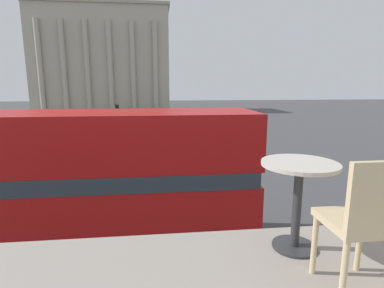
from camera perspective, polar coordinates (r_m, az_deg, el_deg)
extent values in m
cylinder|color=black|center=(11.09, 1.62, -12.71)|extent=(0.96, 0.22, 0.96)
cylinder|color=black|center=(8.87, 4.04, -19.23)|extent=(0.96, 0.22, 0.96)
cube|color=#B71414|center=(9.80, -20.46, -11.37)|extent=(10.46, 2.52, 1.70)
cube|color=#2D3842|center=(9.45, -20.90, -5.33)|extent=(10.25, 2.55, 0.45)
cube|color=#B71414|center=(9.23, -21.33, 0.75)|extent=(10.46, 2.52, 1.59)
cylinder|color=#2D2D30|center=(2.76, 18.87, -17.94)|extent=(0.36, 0.36, 0.02)
cylinder|color=#2D2D30|center=(2.61, 19.36, -11.18)|extent=(0.07, 0.07, 0.68)
cylinder|color=beige|center=(2.50, 19.88, -3.61)|extent=(0.60, 0.60, 0.03)
cylinder|color=#D1B789|center=(2.38, 22.28, -17.31)|extent=(0.04, 0.04, 0.44)
cylinder|color=#D1B789|center=(2.55, 29.25, -15.95)|extent=(0.04, 0.04, 0.44)
cylinder|color=#D1B789|center=(2.13, 26.92, -21.26)|extent=(0.04, 0.04, 0.44)
cube|color=#D1B789|center=(2.24, 28.80, -12.85)|extent=(0.40, 0.40, 0.05)
cube|color=#D1B789|center=(2.02, 32.35, -8.55)|extent=(0.40, 0.04, 0.42)
cube|color=#B2A893|center=(63.26, -16.37, 14.78)|extent=(24.96, 11.10, 19.06)
cube|color=#A39984|center=(64.71, -16.89, 23.43)|extent=(25.56, 11.70, 0.50)
cylinder|color=#B2A893|center=(59.87, -26.99, 12.90)|extent=(0.90, 0.90, 16.20)
cylinder|color=#B2A893|center=(58.64, -23.24, 13.27)|extent=(0.90, 0.90, 16.20)
cylinder|color=#B2A893|center=(57.66, -19.33, 13.59)|extent=(0.90, 0.90, 16.20)
cylinder|color=#B2A893|center=(56.94, -15.29, 13.85)|extent=(0.90, 0.90, 16.20)
cylinder|color=#B2A893|center=(56.50, -11.17, 14.05)|extent=(0.90, 0.90, 16.20)
cylinder|color=#B2A893|center=(56.34, -6.99, 14.18)|extent=(0.90, 0.90, 16.20)
cylinder|color=black|center=(13.42, -19.48, -3.71)|extent=(0.12, 0.12, 3.36)
cube|color=black|center=(13.13, -19.06, 1.49)|extent=(0.20, 0.24, 0.70)
sphere|color=green|center=(13.09, -18.63, 2.15)|extent=(0.14, 0.14, 0.14)
cylinder|color=black|center=(21.68, 12.40, 1.91)|extent=(0.12, 0.12, 3.20)
cube|color=black|center=(21.59, 12.98, 4.93)|extent=(0.20, 0.24, 0.70)
sphere|color=gold|center=(21.61, 13.27, 5.32)|extent=(0.14, 0.14, 0.14)
cylinder|color=black|center=(29.38, -14.17, 4.24)|extent=(0.12, 0.12, 3.28)
cube|color=black|center=(29.24, -13.93, 6.57)|extent=(0.20, 0.24, 0.70)
sphere|color=green|center=(29.22, -13.73, 6.87)|extent=(0.14, 0.14, 0.14)
cylinder|color=#282B33|center=(22.57, 2.71, -0.48)|extent=(0.14, 0.14, 0.89)
cylinder|color=#282B33|center=(22.60, 3.16, -0.47)|extent=(0.14, 0.14, 0.89)
cylinder|color=black|center=(22.44, 2.95, 1.51)|extent=(0.32, 0.32, 0.70)
sphere|color=tan|center=(22.37, 2.96, 2.70)|extent=(0.24, 0.24, 0.24)
cylinder|color=#282B33|center=(26.15, -9.68, 0.84)|extent=(0.14, 0.14, 0.77)
cylinder|color=#282B33|center=(26.14, -9.29, 0.85)|extent=(0.14, 0.14, 0.77)
cylinder|color=#B22323|center=(26.03, -9.53, 2.35)|extent=(0.32, 0.32, 0.61)
sphere|color=tan|center=(25.97, -9.56, 3.24)|extent=(0.21, 0.21, 0.21)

